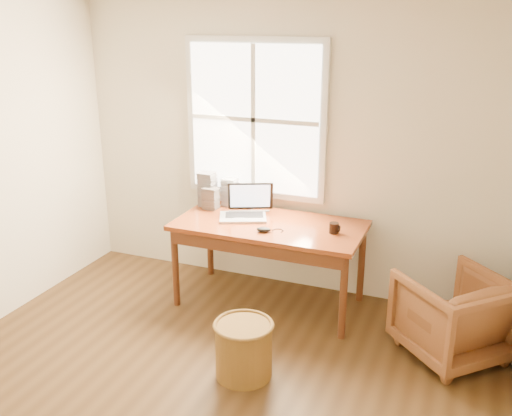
{
  "coord_description": "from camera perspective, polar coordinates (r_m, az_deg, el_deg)",
  "views": [
    {
      "loc": [
        1.58,
        -2.46,
        2.43
      ],
      "look_at": [
        -0.06,
        1.65,
        0.93
      ],
      "focal_mm": 40.0,
      "sensor_mm": 36.0,
      "label": 1
    }
  ],
  "objects": [
    {
      "name": "room_shell",
      "position": [
        3.27,
        -9.03,
        -1.37
      ],
      "size": [
        4.04,
        4.54,
        2.64
      ],
      "color": "#4D341A",
      "rests_on": "ground"
    },
    {
      "name": "desk",
      "position": [
        4.85,
        1.36,
        -1.75
      ],
      "size": [
        1.6,
        0.8,
        0.04
      ],
      "primitive_type": "cube",
      "color": "brown",
      "rests_on": "room_shell"
    },
    {
      "name": "armchair",
      "position": [
        4.52,
        19.12,
        -10.14
      ],
      "size": [
        0.99,
        0.99,
        0.65
      ],
      "primitive_type": "imported",
      "rotation": [
        0.0,
        0.0,
        3.92
      ],
      "color": "brown",
      "rests_on": "room_shell"
    },
    {
      "name": "wicker_stool",
      "position": [
        4.12,
        -1.24,
        -14.01
      ],
      "size": [
        0.48,
        0.48,
        0.4
      ],
      "primitive_type": "cylinder",
      "rotation": [
        0.0,
        0.0,
        -0.22
      ],
      "color": "brown",
      "rests_on": "room_shell"
    },
    {
      "name": "laptop",
      "position": [
        4.91,
        -1.33,
        0.49
      ],
      "size": [
        0.5,
        0.51,
        0.28
      ],
      "primitive_type": null,
      "rotation": [
        0.0,
        0.0,
        0.41
      ],
      "color": "#A1A4A8",
      "rests_on": "desk"
    },
    {
      "name": "mouse",
      "position": [
        4.65,
        0.77,
        -2.18
      ],
      "size": [
        0.13,
        0.1,
        0.04
      ],
      "primitive_type": "ellipsoid",
      "rotation": [
        0.0,
        0.0,
        0.23
      ],
      "color": "black",
      "rests_on": "desk"
    },
    {
      "name": "coffee_mug",
      "position": [
        4.66,
        7.79,
        -1.99
      ],
      "size": [
        0.1,
        0.1,
        0.09
      ],
      "primitive_type": "cylinder",
      "rotation": [
        0.0,
        0.0,
        -0.29
      ],
      "color": "black",
      "rests_on": "desk"
    },
    {
      "name": "cd_stack_a",
      "position": [
        5.25,
        -2.61,
        1.6
      ],
      "size": [
        0.14,
        0.13,
        0.26
      ],
      "primitive_type": "cube",
      "rotation": [
        0.0,
        0.0,
        -0.09
      ],
      "color": "silver",
      "rests_on": "desk"
    },
    {
      "name": "cd_stack_b",
      "position": [
        5.18,
        -4.55,
        0.95
      ],
      "size": [
        0.13,
        0.11,
        0.2
      ],
      "primitive_type": "cube",
      "rotation": [
        0.0,
        0.0,
        -0.0
      ],
      "color": "#27282D",
      "rests_on": "desk"
    },
    {
      "name": "cd_stack_c",
      "position": [
        5.25,
        -4.89,
        1.89
      ],
      "size": [
        0.15,
        0.13,
        0.32
      ],
      "primitive_type": "cube",
      "rotation": [
        0.0,
        0.0,
        -0.04
      ],
      "color": "#9595A2",
      "rests_on": "desk"
    },
    {
      "name": "cd_stack_d",
      "position": [
        5.23,
        -0.66,
        1.05
      ],
      "size": [
        0.17,
        0.16,
        0.18
      ],
      "primitive_type": "cube",
      "rotation": [
        0.0,
        0.0,
        -0.34
      ],
      "color": "#B1B3BC",
      "rests_on": "desk"
    }
  ]
}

